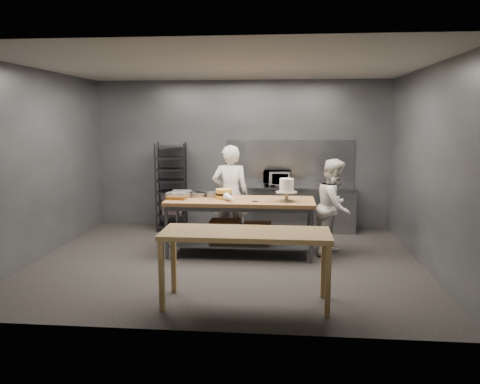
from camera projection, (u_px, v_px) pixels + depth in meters
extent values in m
plane|color=black|center=(227.00, 261.00, 7.39)|extent=(6.00, 6.00, 0.00)
cube|color=#4C4F54|center=(241.00, 154.00, 9.62)|extent=(6.00, 0.04, 3.00)
cube|color=#91603A|center=(240.00, 201.00, 7.63)|extent=(2.40, 0.90, 0.06)
cube|color=#47494C|center=(240.00, 242.00, 7.73)|extent=(2.25, 0.75, 0.03)
cylinder|color=#47494C|center=(167.00, 233.00, 7.42)|extent=(0.06, 0.06, 0.86)
cylinder|color=#47494C|center=(178.00, 222.00, 8.18)|extent=(0.06, 0.06, 0.86)
cylinder|color=#47494C|center=(311.00, 236.00, 7.21)|extent=(0.06, 0.06, 0.86)
cylinder|color=#47494C|center=(309.00, 225.00, 7.98)|extent=(0.06, 0.06, 0.86)
cube|color=brown|center=(226.00, 231.00, 7.75)|extent=(0.50, 0.40, 0.35)
cube|color=brown|center=(257.00, 232.00, 7.76)|extent=(0.45, 0.38, 0.30)
cube|color=olive|center=(246.00, 234.00, 5.54)|extent=(2.00, 0.70, 0.06)
cube|color=olive|center=(162.00, 276.00, 5.40)|extent=(0.06, 0.06, 0.84)
cube|color=olive|center=(174.00, 261.00, 5.99)|extent=(0.06, 0.06, 0.84)
cube|color=olive|center=(328.00, 281.00, 5.22)|extent=(0.06, 0.06, 0.84)
cube|color=olive|center=(324.00, 265.00, 5.81)|extent=(0.06, 0.06, 0.84)
cube|color=slate|center=(290.00, 187.00, 9.30)|extent=(2.60, 0.60, 0.04)
cube|color=slate|center=(289.00, 209.00, 9.37)|extent=(2.56, 0.56, 0.86)
cube|color=slate|center=(290.00, 162.00, 9.53)|extent=(2.60, 0.02, 0.90)
cube|color=black|center=(171.00, 186.00, 9.45)|extent=(0.69, 0.73, 1.75)
cube|color=silver|center=(172.00, 203.00, 9.50)|extent=(0.41, 0.30, 0.45)
imported|color=white|center=(230.00, 195.00, 8.28)|extent=(0.67, 0.45, 1.77)
imported|color=silver|center=(334.00, 207.00, 7.67)|extent=(0.84, 0.93, 1.58)
imported|color=black|center=(277.00, 178.00, 9.30)|extent=(0.54, 0.37, 0.30)
cylinder|color=#A49C83|center=(286.00, 201.00, 7.43)|extent=(0.20, 0.20, 0.02)
cylinder|color=#A49C83|center=(286.00, 196.00, 7.42)|extent=(0.06, 0.06, 0.12)
cylinder|color=#A49C83|center=(287.00, 192.00, 7.41)|extent=(0.34, 0.34, 0.02)
cylinder|color=white|center=(287.00, 185.00, 7.39)|extent=(0.22, 0.22, 0.21)
cylinder|color=gold|center=(224.00, 197.00, 7.69)|extent=(0.26, 0.26, 0.06)
cylinder|color=black|center=(224.00, 194.00, 7.68)|extent=(0.26, 0.26, 0.04)
cylinder|color=gold|center=(224.00, 191.00, 7.67)|extent=(0.26, 0.26, 0.06)
cylinder|color=gray|center=(201.00, 194.00, 7.93)|extent=(0.23, 0.23, 0.07)
cylinder|color=gray|center=(213.00, 194.00, 7.89)|extent=(0.28, 0.28, 0.07)
cylinder|color=gray|center=(184.00, 195.00, 7.85)|extent=(0.28, 0.28, 0.07)
cylinder|color=gray|center=(198.00, 195.00, 7.86)|extent=(0.28, 0.28, 0.07)
cone|color=white|center=(231.00, 198.00, 7.38)|extent=(0.27, 0.39, 0.12)
cube|color=slate|center=(266.00, 202.00, 7.37)|extent=(0.28, 0.02, 0.00)
cube|color=black|center=(255.00, 201.00, 7.39)|extent=(0.09, 0.02, 0.02)
cube|color=#8B5B1B|center=(176.00, 198.00, 7.63)|extent=(0.30, 0.20, 0.05)
cube|color=silver|center=(176.00, 194.00, 7.62)|extent=(0.31, 0.21, 0.06)
cube|color=#8B5B1B|center=(182.00, 195.00, 7.86)|extent=(0.30, 0.20, 0.05)
cube|color=silver|center=(182.00, 192.00, 7.85)|extent=(0.31, 0.21, 0.06)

